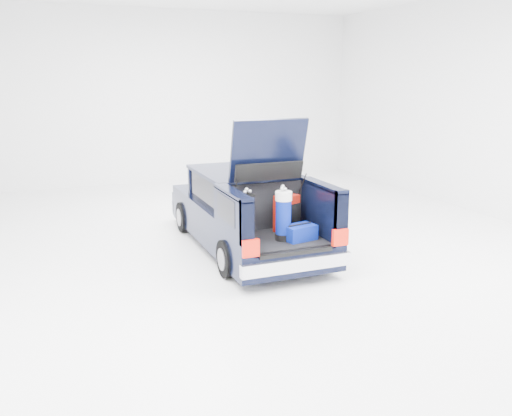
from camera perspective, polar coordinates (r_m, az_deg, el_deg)
name	(u,v)px	position (r m, az deg, el deg)	size (l,w,h in m)	color
ground	(246,247)	(10.20, -1.04, -4.13)	(14.00, 14.00, 0.00)	white
car	(244,211)	(10.11, -1.26, -0.33)	(1.87, 4.65, 2.47)	black
red_suitcase	(287,213)	(9.02, 3.25, -0.58)	(0.45, 0.39, 0.65)	#630903
black_golf_bag	(248,217)	(8.49, -0.89, -0.97)	(0.32, 0.37, 0.83)	black
blue_golf_bag	(283,215)	(8.52, 2.90, -0.76)	(0.34, 0.34, 0.89)	black
blue_duffel	(300,232)	(8.62, 4.61, -2.57)	(0.55, 0.42, 0.26)	navy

